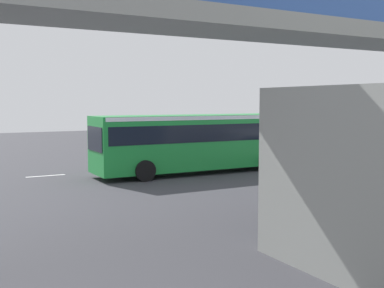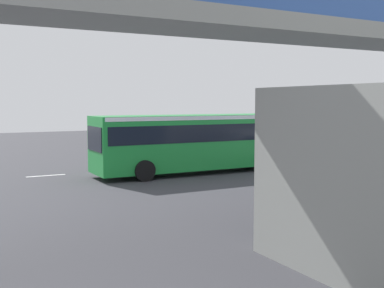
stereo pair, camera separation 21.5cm
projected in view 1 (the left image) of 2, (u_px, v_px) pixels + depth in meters
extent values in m
plane|color=#38383D|center=(199.00, 171.00, 26.81)|extent=(80.00, 80.00, 0.00)
cube|color=#1E8C38|center=(198.00, 141.00, 25.92)|extent=(11.50, 2.55, 2.86)
cube|color=black|center=(198.00, 132.00, 25.87)|extent=(11.04, 2.59, 0.90)
cube|color=white|center=(198.00, 117.00, 25.80)|extent=(11.27, 2.58, 0.20)
cube|color=black|center=(95.00, 139.00, 23.12)|extent=(0.04, 2.24, 1.20)
cylinder|color=black|center=(145.00, 171.00, 23.14)|extent=(1.04, 0.30, 1.04)
cylinder|color=black|center=(126.00, 165.00, 25.37)|extent=(1.04, 0.30, 1.04)
cylinder|color=black|center=(267.00, 162.00, 26.67)|extent=(1.04, 0.30, 1.04)
cylinder|color=black|center=(241.00, 157.00, 28.90)|extent=(1.04, 0.30, 1.04)
cube|color=silver|center=(350.00, 155.00, 24.50)|extent=(4.80, 1.95, 1.86)
cube|color=black|center=(351.00, 148.00, 24.47)|extent=(4.42, 1.98, 0.56)
cylinder|color=black|center=(342.00, 175.00, 22.96)|extent=(0.68, 0.22, 0.68)
cylinder|color=black|center=(313.00, 170.00, 24.66)|extent=(0.68, 0.22, 0.68)
cylinder|color=black|center=(357.00, 166.00, 26.18)|extent=(0.68, 0.22, 0.68)
torus|color=black|center=(361.00, 161.00, 28.46)|extent=(0.72, 0.06, 0.72)
torus|color=black|center=(374.00, 160.00, 28.96)|extent=(0.72, 0.06, 0.72)
cube|color=red|center=(368.00, 157.00, 28.69)|extent=(0.89, 0.04, 0.04)
cylinder|color=red|center=(370.00, 154.00, 28.77)|extent=(0.03, 0.03, 0.40)
cube|color=black|center=(370.00, 150.00, 28.75)|extent=(0.20, 0.08, 0.04)
cylinder|color=red|center=(363.00, 151.00, 28.47)|extent=(0.02, 0.44, 0.02)
torus|color=black|center=(371.00, 157.00, 30.52)|extent=(0.72, 0.06, 0.72)
torus|color=black|center=(382.00, 156.00, 31.02)|extent=(0.72, 0.06, 0.72)
cube|color=orange|center=(376.00, 153.00, 30.75)|extent=(0.89, 0.04, 0.04)
cylinder|color=orange|center=(378.00, 150.00, 30.83)|extent=(0.03, 0.03, 0.40)
cube|color=black|center=(379.00, 147.00, 30.81)|extent=(0.20, 0.08, 0.04)
cylinder|color=orange|center=(372.00, 148.00, 30.53)|extent=(0.02, 0.44, 0.02)
cylinder|color=#2D2D38|center=(314.00, 157.00, 29.64)|extent=(0.32, 0.32, 0.85)
cylinder|color=maroon|center=(314.00, 145.00, 29.57)|extent=(0.38, 0.38, 0.70)
sphere|color=tan|center=(314.00, 137.00, 29.53)|extent=(0.22, 0.22, 0.22)
cylinder|color=slate|center=(228.00, 137.00, 33.08)|extent=(0.08, 0.08, 2.80)
cube|color=blue|center=(228.00, 122.00, 32.99)|extent=(0.04, 0.60, 0.60)
cube|color=silver|center=(285.00, 158.00, 32.56)|extent=(2.00, 0.20, 0.01)
cube|color=silver|center=(237.00, 162.00, 30.65)|extent=(2.00, 0.20, 0.01)
cube|color=silver|center=(181.00, 166.00, 28.73)|extent=(2.00, 0.20, 0.01)
cube|color=silver|center=(118.00, 171.00, 26.81)|extent=(2.00, 0.20, 0.01)
cube|color=silver|center=(46.00, 176.00, 24.90)|extent=(2.00, 0.20, 0.01)
cube|color=gray|center=(369.00, 37.00, 16.14)|extent=(28.10, 2.60, 0.50)
cube|color=#3359A5|center=(342.00, 19.00, 17.16)|extent=(28.10, 0.08, 1.10)
cube|color=#192333|center=(379.00, 167.00, 14.38)|extent=(7.65, 0.04, 2.94)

